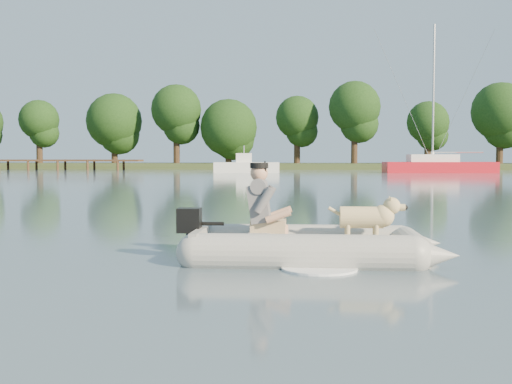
# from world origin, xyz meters

# --- Properties ---
(water) EXTENTS (160.00, 160.00, 0.00)m
(water) POSITION_xyz_m (0.00, 0.00, 0.00)
(water) COLOR slate
(water) RESTS_ON ground
(shore_bank) EXTENTS (160.00, 12.00, 0.70)m
(shore_bank) POSITION_xyz_m (0.00, 62.00, 0.25)
(shore_bank) COLOR #47512D
(shore_bank) RESTS_ON water
(dock) EXTENTS (18.00, 2.00, 1.04)m
(dock) POSITION_xyz_m (-26.00, 52.00, 0.52)
(dock) COLOR #4C331E
(dock) RESTS_ON water
(treeline) EXTENTS (91.12, 7.35, 9.27)m
(treeline) POSITION_xyz_m (8.76, 61.06, 5.36)
(treeline) COLOR #332316
(treeline) RESTS_ON shore_bank
(dinghy) EXTENTS (4.37, 2.84, 1.33)m
(dinghy) POSITION_xyz_m (0.99, -0.09, 0.56)
(dinghy) COLOR gray
(dinghy) RESTS_ON water
(man) EXTENTS (0.71, 0.62, 1.03)m
(man) POSITION_xyz_m (0.32, -0.07, 0.74)
(man) COLOR slate
(man) RESTS_ON dinghy
(dog) EXTENTS (0.90, 0.35, 0.59)m
(dog) POSITION_xyz_m (1.61, -0.02, 0.49)
(dog) COLOR tan
(dog) RESTS_ON dinghy
(outboard_motor) EXTENTS (0.41, 0.29, 0.75)m
(outboard_motor) POSITION_xyz_m (-0.59, -0.15, 0.30)
(outboard_motor) COLOR black
(outboard_motor) RESTS_ON dinghy
(motorboat) EXTENTS (5.77, 2.77, 2.35)m
(motorboat) POSITION_xyz_m (-5.67, 44.25, 1.07)
(motorboat) COLOR white
(motorboat) RESTS_ON water
(sailboat) EXTENTS (9.12, 3.50, 12.24)m
(sailboat) POSITION_xyz_m (9.95, 45.55, 0.54)
(sailboat) COLOR red
(sailboat) RESTS_ON water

